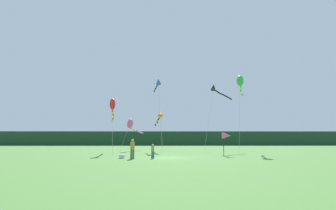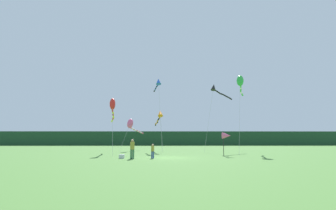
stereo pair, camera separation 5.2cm
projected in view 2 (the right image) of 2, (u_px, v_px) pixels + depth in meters
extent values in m
plane|color=#477533|center=(169.00, 158.00, 23.96)|extent=(120.00, 120.00, 0.00)
cube|color=#1E4228|center=(166.00, 138.00, 68.80)|extent=(108.00, 3.59, 3.77)
cylinder|color=#3F724C|center=(131.00, 154.00, 22.65)|extent=(0.18, 0.18, 0.85)
cylinder|color=#3F724C|center=(133.00, 154.00, 22.65)|extent=(0.18, 0.18, 0.85)
cylinder|color=olive|center=(132.00, 146.00, 22.75)|extent=(0.39, 0.39, 0.67)
sphere|color=tan|center=(132.00, 141.00, 22.81)|extent=(0.25, 0.25, 0.25)
cylinder|color=#334C8C|center=(152.00, 155.00, 23.33)|extent=(0.13, 0.13, 0.64)
cylinder|color=#334C8C|center=(153.00, 155.00, 23.33)|extent=(0.13, 0.13, 0.64)
cylinder|color=olive|center=(153.00, 149.00, 23.41)|extent=(0.29, 0.29, 0.50)
sphere|color=tan|center=(153.00, 145.00, 23.45)|extent=(0.19, 0.19, 0.19)
cube|color=silver|center=(122.00, 156.00, 23.18)|extent=(0.47, 0.44, 0.37)
cylinder|color=black|center=(223.00, 144.00, 26.24)|extent=(0.06, 0.06, 2.61)
cone|color=#E5598C|center=(227.00, 136.00, 26.35)|extent=(0.90, 0.70, 0.70)
cylinder|color=#B2B2B2|center=(162.00, 132.00, 32.95)|extent=(0.47, 3.21, 5.36)
cone|color=orange|center=(160.00, 113.00, 34.89)|extent=(0.87, 1.19, 1.17)
cylinder|color=orange|center=(160.00, 117.00, 35.23)|extent=(0.31, 0.88, 0.40)
cylinder|color=black|center=(159.00, 119.00, 35.99)|extent=(0.42, 0.90, 0.43)
cylinder|color=orange|center=(158.00, 121.00, 36.75)|extent=(0.34, 0.87, 0.33)
cylinder|color=black|center=(157.00, 122.00, 37.54)|extent=(0.21, 0.85, 0.33)
cylinder|color=orange|center=(157.00, 123.00, 38.30)|extent=(0.50, 0.87, 0.35)
cylinder|color=black|center=(156.00, 125.00, 39.05)|extent=(0.26, 0.88, 0.40)
cylinder|color=#B2B2B2|center=(160.00, 115.00, 36.03)|extent=(0.64, 3.18, 10.54)
cone|color=blue|center=(158.00, 81.00, 38.29)|extent=(0.98, 1.17, 1.13)
cylinder|color=blue|center=(158.00, 85.00, 38.48)|extent=(0.34, 0.61, 0.34)
cylinder|color=black|center=(157.00, 86.00, 38.96)|extent=(0.36, 0.59, 0.27)
cylinder|color=blue|center=(156.00, 87.00, 39.45)|extent=(0.32, 0.59, 0.28)
cylinder|color=black|center=(156.00, 88.00, 39.95)|extent=(0.31, 0.58, 0.27)
cylinder|color=blue|center=(155.00, 89.00, 40.44)|extent=(0.32, 0.60, 0.31)
cylinder|color=black|center=(155.00, 91.00, 40.93)|extent=(0.36, 0.61, 0.33)
cylinder|color=#B2B2B2|center=(209.00, 118.00, 34.53)|extent=(1.87, 2.02, 9.23)
cone|color=black|center=(214.00, 87.00, 36.15)|extent=(1.18, 1.19, 1.10)
cylinder|color=black|center=(215.00, 90.00, 36.28)|extent=(0.58, 0.55, 0.28)
cylinder|color=black|center=(217.00, 91.00, 36.67)|extent=(0.56, 0.58, 0.32)
cylinder|color=black|center=(219.00, 93.00, 37.06)|extent=(0.58, 0.58, 0.34)
cylinder|color=black|center=(221.00, 94.00, 37.42)|extent=(0.59, 0.52, 0.26)
cylinder|color=black|center=(224.00, 95.00, 37.74)|extent=(0.63, 0.51, 0.35)
cylinder|color=black|center=(227.00, 96.00, 38.03)|extent=(0.63, 0.51, 0.35)
cylinder|color=black|center=(229.00, 98.00, 38.33)|extent=(0.62, 0.52, 0.34)
cylinder|color=black|center=(231.00, 99.00, 38.72)|extent=(0.48, 0.61, 0.27)
cylinder|color=#B2B2B2|center=(240.00, 115.00, 29.68)|extent=(1.78, 4.30, 9.29)
ellipsoid|color=green|center=(240.00, 81.00, 32.44)|extent=(1.32, 1.57, 1.68)
cylinder|color=green|center=(241.00, 86.00, 32.70)|extent=(0.47, 0.80, 0.31)
cylinder|color=white|center=(241.00, 88.00, 33.40)|extent=(0.44, 0.80, 0.28)
cylinder|color=green|center=(241.00, 90.00, 34.10)|extent=(0.37, 0.84, 0.41)
cylinder|color=white|center=(241.00, 92.00, 34.78)|extent=(0.55, 0.80, 0.37)
cylinder|color=green|center=(242.00, 94.00, 35.42)|extent=(0.55, 0.80, 0.36)
cylinder|color=#B2B2B2|center=(113.00, 128.00, 28.17)|extent=(0.92, 3.53, 6.01)
ellipsoid|color=red|center=(113.00, 104.00, 30.30)|extent=(0.96, 1.33, 1.67)
cylinder|color=red|center=(112.00, 110.00, 30.61)|extent=(0.34, 0.89, 0.43)
cylinder|color=yellow|center=(113.00, 112.00, 31.38)|extent=(0.30, 0.86, 0.33)
cylinder|color=red|center=(113.00, 114.00, 32.15)|extent=(0.37, 0.88, 0.36)
cylinder|color=yellow|center=(113.00, 116.00, 32.92)|extent=(0.30, 0.89, 0.46)
cylinder|color=red|center=(113.00, 118.00, 33.67)|extent=(0.46, 0.87, 0.33)
cylinder|color=yellow|center=(112.00, 120.00, 34.40)|extent=(0.48, 0.89, 0.47)
cylinder|color=#B2B2B2|center=(125.00, 137.00, 36.19)|extent=(1.16, 2.28, 4.09)
ellipsoid|color=#E5598C|center=(130.00, 124.00, 37.58)|extent=(1.37, 1.60, 1.73)
cylinder|color=#E5598C|center=(131.00, 128.00, 37.69)|extent=(0.38, 0.50, 0.28)
cylinder|color=white|center=(132.00, 129.00, 38.05)|extent=(0.39, 0.50, 0.27)
cylinder|color=#E5598C|center=(134.00, 129.00, 38.43)|extent=(0.30, 0.50, 0.30)
cylinder|color=white|center=(135.00, 130.00, 38.80)|extent=(0.42, 0.50, 0.28)
cylinder|color=#E5598C|center=(137.00, 130.00, 39.16)|extent=(0.37, 0.49, 0.24)
cylinder|color=white|center=(138.00, 131.00, 39.54)|extent=(0.33, 0.50, 0.28)
cylinder|color=#E5598C|center=(139.00, 132.00, 39.90)|extent=(0.43, 0.50, 0.30)
cylinder|color=white|center=(141.00, 132.00, 40.26)|extent=(0.35, 0.50, 0.27)
cylinder|color=#E5598C|center=(142.00, 133.00, 40.61)|extent=(0.45, 0.49, 0.30)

